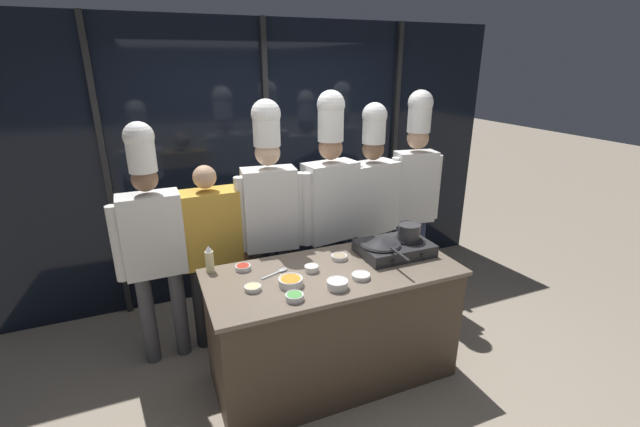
% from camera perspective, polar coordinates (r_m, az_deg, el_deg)
% --- Properties ---
extents(ground_plane, '(24.00, 24.00, 0.00)m').
position_cam_1_polar(ground_plane, '(3.59, 1.65, -20.58)').
color(ground_plane, gray).
extents(window_wall_back, '(5.17, 0.09, 2.70)m').
position_cam_1_polar(window_wall_back, '(4.39, -7.06, 6.80)').
color(window_wall_back, black).
rests_on(window_wall_back, ground_plane).
extents(demo_counter, '(1.82, 0.80, 0.91)m').
position_cam_1_polar(demo_counter, '(3.31, 1.73, -14.57)').
color(demo_counter, '#4C3D2D').
rests_on(demo_counter, ground_plane).
extents(portable_stove, '(0.55, 0.39, 0.10)m').
position_cam_1_polar(portable_stove, '(3.36, 9.87, -4.53)').
color(portable_stove, '#28282B').
rests_on(portable_stove, demo_counter).
extents(frying_pan, '(0.31, 0.54, 0.04)m').
position_cam_1_polar(frying_pan, '(3.27, 8.12, -3.77)').
color(frying_pan, '#232326').
rests_on(frying_pan, portable_stove).
extents(stock_pot, '(0.21, 0.18, 0.12)m').
position_cam_1_polar(stock_pot, '(3.38, 11.79, -2.31)').
color(stock_pot, '#333335').
rests_on(stock_pot, portable_stove).
extents(squeeze_bottle_oil, '(0.06, 0.06, 0.20)m').
position_cam_1_polar(squeeze_bottle_oil, '(3.12, -14.53, -5.94)').
color(squeeze_bottle_oil, beige).
rests_on(squeeze_bottle_oil, demo_counter).
extents(prep_bowl_scallions, '(0.12, 0.12, 0.04)m').
position_cam_1_polar(prep_bowl_scallions, '(2.72, -3.43, -11.00)').
color(prep_bowl_scallions, white).
rests_on(prep_bowl_scallions, demo_counter).
extents(prep_bowl_carrots, '(0.17, 0.17, 0.06)m').
position_cam_1_polar(prep_bowl_carrots, '(2.88, -3.93, -9.00)').
color(prep_bowl_carrots, white).
rests_on(prep_bowl_carrots, demo_counter).
extents(prep_bowl_ginger, '(0.11, 0.11, 0.03)m').
position_cam_1_polar(prep_bowl_ginger, '(2.86, -8.95, -9.74)').
color(prep_bowl_ginger, white).
rests_on(prep_bowl_ginger, demo_counter).
extents(prep_bowl_rice, '(0.14, 0.14, 0.06)m').
position_cam_1_polar(prep_bowl_rice, '(2.84, 2.33, -9.34)').
color(prep_bowl_rice, white).
rests_on(prep_bowl_rice, demo_counter).
extents(prep_bowl_garlic, '(0.13, 0.13, 0.03)m').
position_cam_1_polar(prep_bowl_garlic, '(2.98, 5.47, -8.26)').
color(prep_bowl_garlic, white).
rests_on(prep_bowl_garlic, demo_counter).
extents(prep_bowl_chili_flakes, '(0.11, 0.11, 0.04)m').
position_cam_1_polar(prep_bowl_chili_flakes, '(3.13, -10.23, -7.05)').
color(prep_bowl_chili_flakes, white).
rests_on(prep_bowl_chili_flakes, demo_counter).
extents(prep_bowl_onion, '(0.10, 0.10, 0.04)m').
position_cam_1_polar(prep_bowl_onion, '(3.06, -1.14, -7.28)').
color(prep_bowl_onion, white).
rests_on(prep_bowl_onion, demo_counter).
extents(prep_bowl_mushrooms, '(0.12, 0.12, 0.03)m').
position_cam_1_polar(prep_bowl_mushrooms, '(3.24, 2.59, -5.78)').
color(prep_bowl_mushrooms, white).
rests_on(prep_bowl_mushrooms, demo_counter).
extents(serving_spoon_slotted, '(0.22, 0.11, 0.02)m').
position_cam_1_polar(serving_spoon_slotted, '(3.06, -5.44, -7.70)').
color(serving_spoon_slotted, '#B2B5BA').
rests_on(serving_spoon_slotted, demo_counter).
extents(chef_head, '(0.58, 0.24, 1.93)m').
position_cam_1_polar(chef_head, '(3.44, -21.43, -2.50)').
color(chef_head, '#4C4C51').
rests_on(chef_head, ground_plane).
extents(person_guest, '(0.62, 0.25, 1.57)m').
position_cam_1_polar(person_guest, '(3.56, -14.36, -3.72)').
color(person_guest, '#232326').
rests_on(person_guest, ground_plane).
extents(chef_sous, '(0.56, 0.26, 2.05)m').
position_cam_1_polar(chef_sous, '(3.51, -6.71, 1.04)').
color(chef_sous, '#4C4C51').
rests_on(chef_sous, ground_plane).
extents(chef_line, '(0.59, 0.30, 2.11)m').
position_cam_1_polar(chef_line, '(3.67, 1.38, 2.05)').
color(chef_line, '#2D3856').
rests_on(chef_line, ground_plane).
extents(chef_pastry, '(0.62, 0.33, 1.99)m').
position_cam_1_polar(chef_pastry, '(3.96, 6.86, 2.03)').
color(chef_pastry, '#4C4C51').
rests_on(chef_pastry, ground_plane).
extents(chef_apprentice, '(0.50, 0.26, 2.08)m').
position_cam_1_polar(chef_apprentice, '(4.18, 12.53, 4.44)').
color(chef_apprentice, '#2D3856').
rests_on(chef_apprentice, ground_plane).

